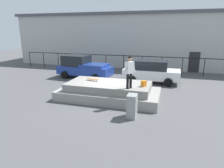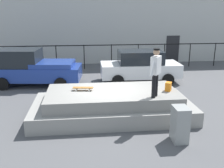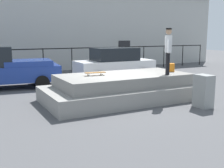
# 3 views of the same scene
# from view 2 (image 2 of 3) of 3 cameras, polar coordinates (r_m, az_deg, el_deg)

# --- Properties ---
(ground_plane) EXTENTS (60.00, 60.00, 0.00)m
(ground_plane) POSITION_cam_2_polar(r_m,az_deg,el_deg) (10.37, -0.52, -6.41)
(ground_plane) COLOR #4C4C4F
(concrete_ledge) EXTENTS (6.00, 2.92, 0.99)m
(concrete_ledge) POSITION_cam_2_polar(r_m,az_deg,el_deg) (10.02, 0.06, -4.48)
(concrete_ledge) COLOR gray
(concrete_ledge) RESTS_ON ground_plane
(skateboarder) EXTENTS (0.60, 0.77, 1.71)m
(skateboarder) POSITION_cam_2_polar(r_m,az_deg,el_deg) (9.06, 9.52, 3.16)
(skateboarder) COLOR black
(skateboarder) RESTS_ON concrete_ledge
(skateboard) EXTENTS (0.78, 0.30, 0.12)m
(skateboard) POSITION_cam_2_polar(r_m,az_deg,el_deg) (9.94, -6.37, -0.85)
(skateboard) COLOR brown
(skateboard) RESTS_ON concrete_ledge
(backpack) EXTENTS (0.31, 0.34, 0.33)m
(backpack) POSITION_cam_2_polar(r_m,az_deg,el_deg) (10.05, 12.21, -0.55)
(backpack) COLOR orange
(backpack) RESTS_ON concrete_ledge
(car_blue_pickup_near) EXTENTS (4.90, 2.45, 1.94)m
(car_blue_pickup_near) POSITION_cam_2_polar(r_m,az_deg,el_deg) (14.50, -16.99, 3.44)
(car_blue_pickup_near) COLOR navy
(car_blue_pickup_near) RESTS_ON ground_plane
(car_white_sedan_mid) EXTENTS (4.37, 2.08, 1.75)m
(car_white_sedan_mid) POSITION_cam_2_polar(r_m,az_deg,el_deg) (14.62, 6.17, 3.91)
(car_white_sedan_mid) COLOR white
(car_white_sedan_mid) RESTS_ON ground_plane
(utility_box) EXTENTS (0.45, 0.61, 1.13)m
(utility_box) POSITION_cam_2_polar(r_m,az_deg,el_deg) (8.38, 14.62, -8.53)
(utility_box) COLOR gray
(utility_box) RESTS_ON ground_plane
(fence_row) EXTENTS (24.06, 0.06, 1.64)m
(fence_row) POSITION_cam_2_polar(r_m,az_deg,el_deg) (17.72, -3.12, 7.00)
(fence_row) COLOR black
(fence_row) RESTS_ON ground_plane
(warehouse_building) EXTENTS (29.34, 7.67, 5.88)m
(warehouse_building) POSITION_cam_2_polar(r_m,az_deg,el_deg) (22.79, -3.96, 13.64)
(warehouse_building) COLOR #B2B2AD
(warehouse_building) RESTS_ON ground_plane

